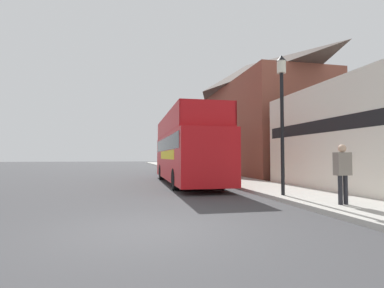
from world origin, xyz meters
name	(u,v)px	position (x,y,z in m)	size (l,w,h in m)	color
ground_plane	(130,174)	(0.00, 21.00, 0.00)	(144.00, 144.00, 0.00)	#3D3D3F
sidewalk	(206,174)	(6.17, 18.00, 0.07)	(2.88, 108.00, 0.14)	#ADAAA3
brick_terrace_rear	(247,119)	(10.62, 19.77, 5.05)	(6.00, 18.92, 10.11)	brown
tour_bus	(186,153)	(3.01, 10.53, 1.76)	(2.64, 10.82, 3.85)	red
parked_car_ahead_of_bus	(172,166)	(3.58, 19.44, 0.72)	(2.02, 4.14, 1.54)	navy
pedestrian_nearest	(342,168)	(5.80, 1.37, 1.19)	(0.46, 0.25, 1.74)	#232328
lamp_post_nearest	(282,99)	(5.21, 3.72, 3.64)	(0.35, 0.35, 5.13)	black
lamp_post_second	(215,130)	(5.29, 12.48, 3.26)	(0.35, 0.35, 4.51)	black
lamp_post_third	(188,137)	(5.39, 21.24, 3.37)	(0.35, 0.35, 4.68)	black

